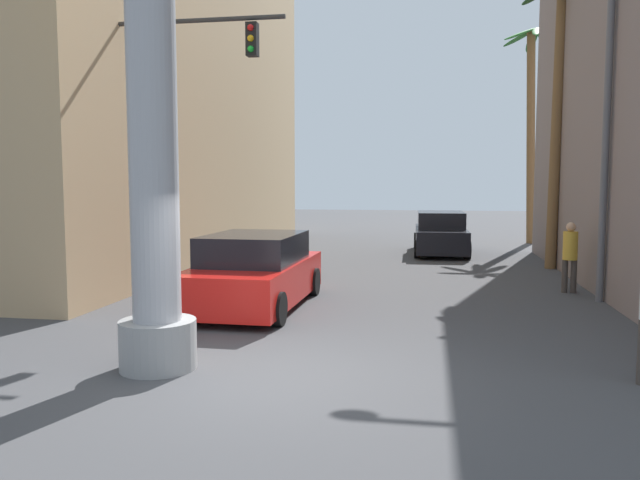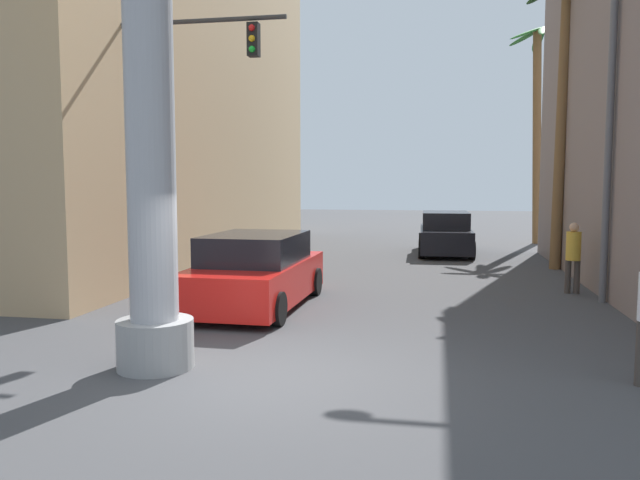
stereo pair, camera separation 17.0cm
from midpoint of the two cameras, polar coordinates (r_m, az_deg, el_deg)
ground_plane at (r=18.27m, az=3.97°, el=-3.04°), size 83.88×83.88×0.00m
building_left at (r=24.19m, az=-17.46°, el=15.97°), size 8.60×20.91×14.43m
street_lamp at (r=15.01m, az=23.87°, el=12.12°), size 2.63×0.28×7.53m
traffic_light_mast at (r=14.74m, az=-15.82°, el=11.71°), size 4.88×0.32×6.22m
car_lead at (r=13.28m, az=-5.55°, el=-2.98°), size 2.16×4.67×1.56m
car_far at (r=23.56m, az=11.57°, el=0.54°), size 2.04×4.65×1.56m
palm_tree_far_right at (r=28.55m, az=19.54°, el=11.36°), size 3.08×3.10×9.18m
palm_tree_far_left at (r=26.79m, az=-7.25°, el=7.92°), size 2.44×2.54×6.48m
palm_tree_mid_right at (r=20.49m, az=21.50°, el=12.24°), size 2.46×2.65×8.71m
pedestrian_mid_right at (r=16.00m, az=22.43°, el=-1.06°), size 0.37×0.37×1.69m
pedestrian_far_left at (r=22.82m, az=-7.80°, el=0.99°), size 0.41×0.41×1.64m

